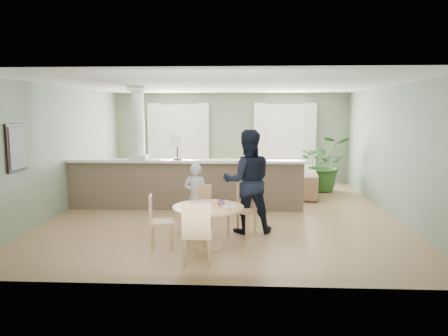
# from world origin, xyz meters

# --- Properties ---
(ground) EXTENTS (8.00, 8.00, 0.00)m
(ground) POSITION_xyz_m (0.00, 0.00, 0.00)
(ground) COLOR tan
(ground) RESTS_ON ground
(room_shell) EXTENTS (7.02, 8.02, 2.71)m
(room_shell) POSITION_xyz_m (-0.03, 0.63, 1.81)
(room_shell) COLOR gray
(room_shell) RESTS_ON ground
(pony_wall) EXTENTS (5.32, 0.38, 2.70)m
(pony_wall) POSITION_xyz_m (-0.99, 0.20, 0.71)
(pony_wall) COLOR brown
(pony_wall) RESTS_ON ground
(sofa) EXTENTS (3.23, 1.50, 0.91)m
(sofa) POSITION_xyz_m (0.66, 1.75, 0.46)
(sofa) COLOR #956951
(sofa) RESTS_ON ground
(houseplant) EXTENTS (1.41, 1.24, 1.50)m
(houseplant) POSITION_xyz_m (2.56, 2.60, 0.75)
(houseplant) COLOR #2E5D25
(houseplant) RESTS_ON ground
(dining_table) EXTENTS (1.12, 1.12, 0.77)m
(dining_table) POSITION_xyz_m (-0.13, -2.50, 0.54)
(dining_table) COLOR tan
(dining_table) RESTS_ON ground
(chair_far_boy) EXTENTS (0.44, 0.44, 0.86)m
(chair_far_boy) POSITION_xyz_m (-0.37, -1.61, 0.47)
(chair_far_boy) COLOR tan
(chair_far_boy) RESTS_ON ground
(chair_far_man) EXTENTS (0.58, 0.58, 0.96)m
(chair_far_man) POSITION_xyz_m (0.42, -1.71, 0.53)
(chair_far_man) COLOR tan
(chair_far_man) RESTS_ON ground
(chair_near) EXTENTS (0.43, 0.43, 0.93)m
(chair_near) POSITION_xyz_m (-0.22, -3.35, 0.51)
(chair_near) COLOR tan
(chair_near) RESTS_ON ground
(chair_side) EXTENTS (0.44, 0.44, 0.84)m
(chair_side) POSITION_xyz_m (-0.96, -2.48, 0.46)
(chair_side) COLOR tan
(chair_side) RESTS_ON ground
(child_person) EXTENTS (0.49, 0.37, 1.24)m
(child_person) POSITION_xyz_m (-0.46, -1.45, 0.62)
(child_person) COLOR #A6A6AB
(child_person) RESTS_ON ground
(man_person) EXTENTS (0.99, 0.82, 1.85)m
(man_person) POSITION_xyz_m (0.48, -1.53, 0.93)
(man_person) COLOR black
(man_person) RESTS_ON ground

